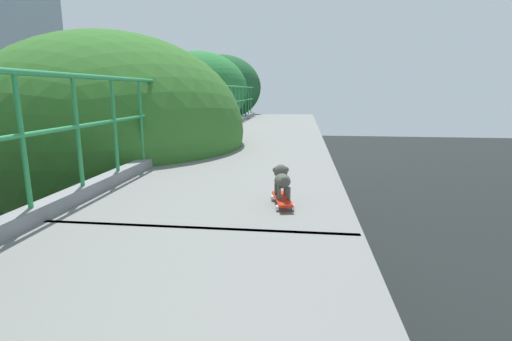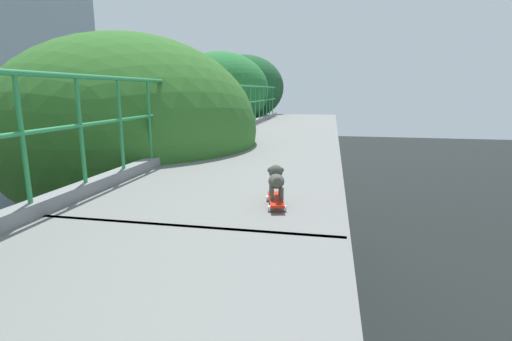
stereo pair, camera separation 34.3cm
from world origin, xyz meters
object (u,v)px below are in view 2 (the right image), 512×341
(car_black_fifth, at_px, (135,272))
(toy_skateboard, at_px, (276,200))
(city_bus, at_px, (170,174))
(car_grey_fourth, at_px, (5,302))
(small_dog, at_px, (276,178))

(car_black_fifth, distance_m, toy_skateboard, 11.14)
(car_black_fifth, distance_m, city_bus, 11.37)
(car_grey_fourth, distance_m, city_bus, 13.36)
(car_black_fifth, height_order, toy_skateboard, toy_skateboard)
(toy_skateboard, distance_m, small_dog, 0.22)
(toy_skateboard, height_order, small_dog, small_dog)
(car_black_fifth, bearing_deg, small_dog, -51.24)
(car_black_fifth, height_order, city_bus, city_bus)
(city_bus, bearing_deg, car_black_fifth, -72.75)
(car_grey_fourth, relative_size, toy_skateboard, 7.72)
(car_black_fifth, bearing_deg, toy_skateboard, -51.42)
(car_grey_fourth, bearing_deg, toy_skateboard, -29.66)
(toy_skateboard, bearing_deg, small_dog, 96.84)
(city_bus, xyz_separation_m, toy_skateboard, (9.49, -18.49, 4.14))
(car_grey_fourth, bearing_deg, car_black_fifth, 39.98)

